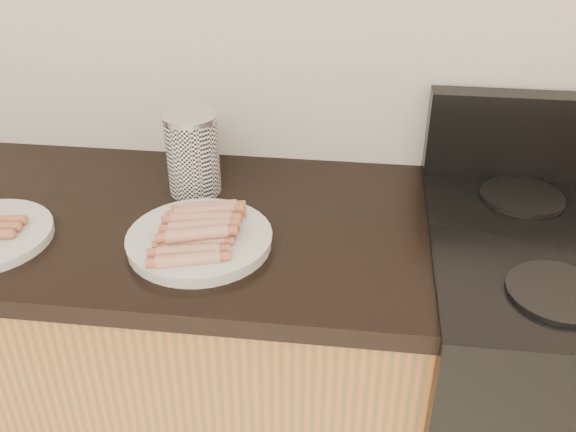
# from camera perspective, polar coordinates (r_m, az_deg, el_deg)

# --- Properties ---
(stove) EXTENTS (0.76, 0.65, 0.91)m
(stove) POSITION_cam_1_polar(r_m,az_deg,el_deg) (1.69, 24.04, -15.41)
(stove) COLOR black
(stove) RESTS_ON floor
(burner_near_left) EXTENTS (0.18, 0.18, 0.01)m
(burner_near_left) POSITION_cam_1_polar(r_m,az_deg,el_deg) (1.22, 22.91, -6.26)
(burner_near_left) COLOR black
(burner_near_left) RESTS_ON stove
(burner_far_left) EXTENTS (0.18, 0.18, 0.01)m
(burner_far_left) POSITION_cam_1_polar(r_m,az_deg,el_deg) (1.50, 20.10, 1.64)
(burner_far_left) COLOR black
(burner_far_left) RESTS_ON stove
(main_plate) EXTENTS (0.34, 0.34, 0.02)m
(main_plate) POSITION_cam_1_polar(r_m,az_deg,el_deg) (1.28, -7.85, -2.23)
(main_plate) COLOR white
(main_plate) RESTS_ON counter_slab
(hotdog_pile) EXTENTS (0.12, 0.24, 0.05)m
(hotdog_pile) POSITION_cam_1_polar(r_m,az_deg,el_deg) (1.27, -7.95, -1.12)
(hotdog_pile) COLOR maroon
(hotdog_pile) RESTS_ON main_plate
(canister) EXTENTS (0.12, 0.12, 0.19)m
(canister) POSITION_cam_1_polar(r_m,az_deg,el_deg) (1.44, -8.46, 5.53)
(canister) COLOR white
(canister) RESTS_ON counter_slab
(mug) EXTENTS (0.09, 0.09, 0.09)m
(mug) POSITION_cam_1_polar(r_m,az_deg,el_deg) (1.56, -9.23, 5.80)
(mug) COLOR white
(mug) RESTS_ON counter_slab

